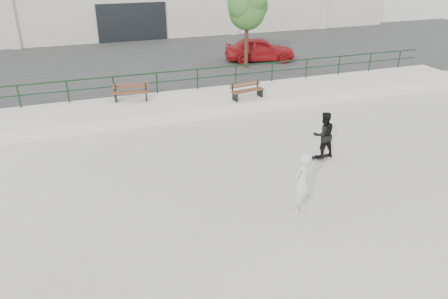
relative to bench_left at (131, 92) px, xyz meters
name	(u,v)px	position (x,y,z in m)	size (l,w,h in m)	color
ground	(275,219)	(2.32, -10.21, -0.87)	(120.00, 120.00, 0.00)	#B5B2A6
ledge	(185,105)	(2.32, -0.71, -0.62)	(30.00, 3.00, 0.50)	beige
parking_strip	(150,63)	(2.32, 7.79, -0.62)	(60.00, 14.00, 0.50)	#343434
railing	(177,76)	(2.32, 0.59, 0.37)	(28.00, 0.06, 1.03)	#123318
bench_left	(131,92)	(0.00, 0.00, 0.00)	(1.68, 0.79, 0.75)	#512F1C
bench_right	(247,91)	(5.06, -1.50, 0.00)	(1.66, 0.71, 0.74)	#512F1C
tree	(248,7)	(7.18, 3.71, 2.97)	(2.51, 2.23, 4.46)	#3E2F1F
red_car	(260,49)	(8.55, 4.92, 0.35)	(1.69, 4.19, 1.43)	#A21418
skateboard	(321,157)	(5.53, -7.31, -0.80)	(0.78, 0.22, 0.09)	black
standing_skater	(324,135)	(5.53, -7.31, 0.06)	(0.81, 0.63, 1.66)	black
seated_skater	(302,183)	(3.12, -10.11, 0.06)	(0.68, 0.44, 1.86)	silver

